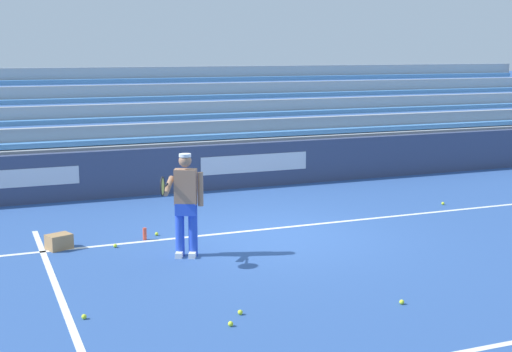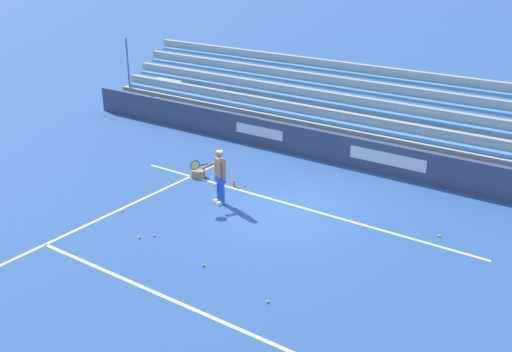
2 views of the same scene
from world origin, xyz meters
The scene contains 15 objects.
ground_plane centered at (0.00, 0.00, 0.00)m, with size 160.00×160.00×0.00m, color #2D5193.
court_baseline_white centered at (0.00, -0.50, 0.00)m, with size 12.00×0.10×0.01m, color white.
court_service_line_white centered at (0.00, 5.50, 0.00)m, with size 8.22×0.10×0.01m, color white.
back_wall_sponsor_board centered at (0.00, -4.61, 0.55)m, with size 26.01×0.25×1.10m.
bleacher_stand centered at (0.00, -6.84, 0.76)m, with size 24.71×3.20×3.40m.
tennis_player centered at (1.92, 0.65, 0.89)m, with size 0.87×0.90×1.71m.
ball_box_cardboard centered at (3.83, -0.58, 0.13)m, with size 0.40×0.30×0.26m, color #A87F51.
tennis_ball_far_left centered at (-0.12, 3.93, 0.03)m, with size 0.07×0.07×0.07m, color #CCE533.
tennis_ball_stray_back centered at (2.28, 3.79, 0.03)m, with size 0.07×0.07×0.07m, color #CCE533.
tennis_ball_toward_net centered at (2.05, -0.82, 0.03)m, with size 0.07×0.07×0.07m, color #CCE533.
tennis_ball_near_player centered at (2.92, -0.31, 0.03)m, with size 0.07×0.07×0.07m, color #CCE533.
tennis_ball_on_baseline centered at (3.93, 2.87, 0.03)m, with size 0.07×0.07×0.07m, color #CCE533.
tennis_ball_by_box centered at (2.03, 3.47, 0.03)m, with size 0.07×0.07×0.07m, color #CCE533.
tennis_ball_midcourt centered at (-4.46, -1.03, 0.03)m, with size 0.07×0.07×0.07m, color #CCE533.
water_bottle centered at (2.32, -0.62, 0.11)m, with size 0.07×0.07×0.22m, color #EA4C33.
Camera 1 is at (5.12, 11.66, 3.38)m, focal length 50.00 mm.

